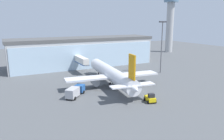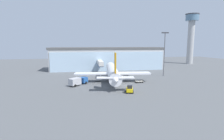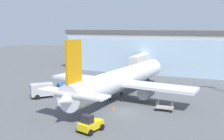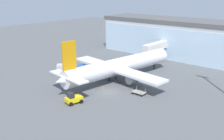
{
  "view_description": "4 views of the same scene",
  "coord_description": "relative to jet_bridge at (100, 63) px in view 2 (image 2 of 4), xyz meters",
  "views": [
    {
      "loc": [
        -32.66,
        -48.39,
        19.08
      ],
      "look_at": [
        -1.82,
        10.03,
        4.16
      ],
      "focal_mm": 35.0,
      "sensor_mm": 36.0,
      "label": 1
    },
    {
      "loc": [
        -15.72,
        -56.2,
        13.93
      ],
      "look_at": [
        -3.29,
        8.33,
        4.16
      ],
      "focal_mm": 28.0,
      "sensor_mm": 36.0,
      "label": 2
    },
    {
      "loc": [
        12.93,
        -37.21,
        13.18
      ],
      "look_at": [
        -5.48,
        8.68,
        4.98
      ],
      "focal_mm": 42.0,
      "sensor_mm": 36.0,
      "label": 3
    },
    {
      "loc": [
        34.54,
        -40.03,
        21.04
      ],
      "look_at": [
        -4.63,
        6.59,
        2.55
      ],
      "focal_mm": 42.0,
      "sensor_mm": 36.0,
      "label": 4
    }
  ],
  "objects": [
    {
      "name": "safety_cone_wingtip",
      "position": [
        -11.0,
        -22.43,
        -4.3
      ],
      "size": [
        0.36,
        0.36,
        0.55
      ],
      "primitive_type": "cone",
      "color": "orange",
      "rests_on": "ground"
    },
    {
      "name": "safety_cone_nose",
      "position": [
        3.24,
        -28.08,
        -4.3
      ],
      "size": [
        0.36,
        0.36,
        0.55
      ],
      "primitive_type": "cone",
      "color": "orange",
      "rests_on": "ground"
    },
    {
      "name": "jet_bridge",
      "position": [
        0.0,
        0.0,
        0.0
      ],
      "size": [
        2.59,
        12.67,
        5.96
      ],
      "rotation": [
        0.0,
        0.0,
        1.54
      ],
      "color": "silver",
      "rests_on": "ground"
    },
    {
      "name": "pushback_tug",
      "position": [
        3.93,
        -37.62,
        -3.6
      ],
      "size": [
        2.85,
        3.55,
        2.3
      ],
      "rotation": [
        0.0,
        0.0,
        1.31
      ],
      "color": "yellow",
      "rests_on": "ground"
    },
    {
      "name": "catering_truck",
      "position": [
        -10.8,
        -25.51,
        -3.11
      ],
      "size": [
        6.69,
        6.75,
        2.65
      ],
      "rotation": [
        0.0,
        0.0,
        0.79
      ],
      "color": "#2659A5",
      "rests_on": "ground"
    },
    {
      "name": "ground",
      "position": [
        5.35,
        -28.71,
        -4.57
      ],
      "size": [
        240.0,
        240.0,
        0.0
      ],
      "primitive_type": "plane",
      "color": "#545659"
    },
    {
      "name": "baggage_cart",
      "position": [
        11.12,
        -25.69,
        -4.07
      ],
      "size": [
        2.82,
        1.64,
        1.5
      ],
      "rotation": [
        0.0,
        0.0,
        3.16
      ],
      "color": "#9E998C",
      "rests_on": "ground"
    },
    {
      "name": "apron_light_mast",
      "position": [
        26.3,
        -14.68,
        6.67
      ],
      "size": [
        3.2,
        0.4,
        18.98
      ],
      "color": "#59595E",
      "rests_on": "ground"
    },
    {
      "name": "terminal_building",
      "position": [
        5.35,
        11.27,
        1.53
      ],
      "size": [
        61.95,
        15.96,
        12.21
      ],
      "rotation": [
        0.0,
        0.0,
        -0.02
      ],
      "color": "#AFAFAF",
      "rests_on": "ground"
    },
    {
      "name": "airplane",
      "position": [
        2.08,
        -21.17,
        -1.06
      ],
      "size": [
        28.24,
        35.72,
        11.47
      ],
      "rotation": [
        0.0,
        0.0,
        1.44
      ],
      "color": "silver",
      "rests_on": "ground"
    },
    {
      "name": "control_tower",
      "position": [
        67.57,
        26.74,
        16.98
      ],
      "size": [
        9.09,
        9.09,
        34.6
      ],
      "color": "#AEAEAE",
      "rests_on": "ground"
    }
  ]
}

